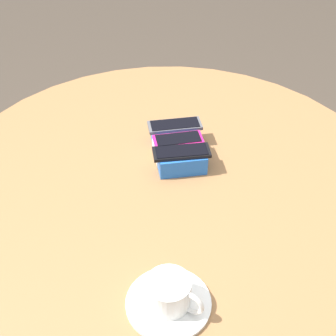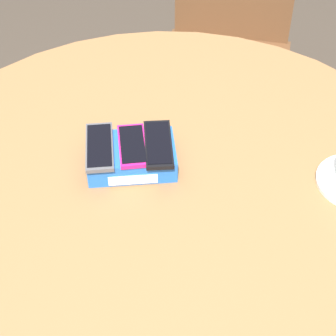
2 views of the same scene
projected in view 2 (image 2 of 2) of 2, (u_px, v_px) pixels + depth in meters
round_table at (168, 207)px, 1.17m from camera, size 1.12×1.12×0.76m
phone_box at (131, 156)px, 1.11m from camera, size 0.19×0.14×0.05m
phone_gray at (99, 147)px, 1.09m from camera, size 0.07×0.14×0.01m
phone_magenta at (132, 145)px, 1.09m from camera, size 0.07×0.13×0.01m
phone_black at (158, 144)px, 1.10m from camera, size 0.08×0.15×0.01m
chair_near_window at (225, 56)px, 2.01m from camera, size 0.60×0.60×0.83m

